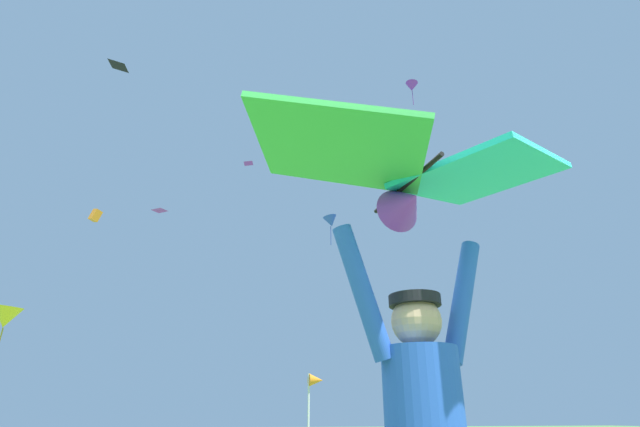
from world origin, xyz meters
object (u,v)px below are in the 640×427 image
(distant_kite_purple_high_right, at_px, (160,210))
(marker_flag, at_px, (315,387))
(distant_kite_purple_mid_left, at_px, (248,163))
(distant_kite_blue_far_center, at_px, (331,221))
(distant_kite_orange_mid_right, at_px, (95,215))
(distant_kite_yellow_high_left, at_px, (6,317))
(held_stunt_kite, at_px, (412,173))
(distant_kite_black_overhead_distant, at_px, (119,65))
(distant_kite_purple_low_left, at_px, (412,87))

(distant_kite_purple_high_right, relative_size, marker_flag, 0.48)
(distant_kite_purple_mid_left, xyz_separation_m, marker_flag, (-0.43, -24.70, -18.86))
(distant_kite_blue_far_center, bearing_deg, distant_kite_purple_high_right, -159.29)
(distant_kite_purple_high_right, bearing_deg, distant_kite_orange_mid_right, 142.53)
(distant_kite_orange_mid_right, relative_size, distant_kite_yellow_high_left, 0.31)
(held_stunt_kite, distance_m, distant_kite_purple_mid_left, 36.90)
(distant_kite_yellow_high_left, xyz_separation_m, distant_kite_black_overhead_distant, (4.11, -6.18, 11.72))
(distant_kite_orange_mid_right, bearing_deg, marker_flag, -66.70)
(held_stunt_kite, xyz_separation_m, distant_kite_orange_mid_right, (-8.50, 30.15, 11.56))
(distant_kite_black_overhead_distant, height_order, marker_flag, distant_kite_black_overhead_distant)
(distant_kite_orange_mid_right, bearing_deg, distant_kite_purple_mid_left, 10.27)
(held_stunt_kite, distance_m, marker_flag, 7.45)
(distant_kite_blue_far_center, xyz_separation_m, distant_kite_orange_mid_right, (-17.24, -1.42, -1.98))
(distant_kite_purple_mid_left, distance_m, distant_kite_black_overhead_distant, 16.01)
(distant_kite_black_overhead_distant, relative_size, marker_flag, 0.66)
(distant_kite_purple_mid_left, height_order, distant_kite_yellow_high_left, distant_kite_purple_mid_left)
(distant_kite_orange_mid_right, bearing_deg, distant_kite_purple_low_left, -27.81)
(distant_kite_purple_mid_left, bearing_deg, distant_kite_purple_high_right, -137.79)
(distant_kite_blue_far_center, height_order, distant_kite_purple_low_left, distant_kite_purple_low_left)
(distant_kite_purple_mid_left, xyz_separation_m, distant_kite_purple_high_right, (-5.82, -5.27, -7.26))
(held_stunt_kite, height_order, distant_kite_purple_high_right, distant_kite_purple_high_right)
(distant_kite_purple_low_left, bearing_deg, distant_kite_orange_mid_right, 152.19)
(distant_kite_purple_high_right, height_order, marker_flag, distant_kite_purple_high_right)
(held_stunt_kite, xyz_separation_m, distant_kite_blue_far_center, (8.74, 31.57, 13.54))
(held_stunt_kite, height_order, distant_kite_black_overhead_distant, distant_kite_black_overhead_distant)
(distant_kite_orange_mid_right, bearing_deg, distant_kite_blue_far_center, 4.70)
(held_stunt_kite, distance_m, distant_kite_orange_mid_right, 33.39)
(distant_kite_orange_mid_right, height_order, distant_kite_black_overhead_distant, distant_kite_black_overhead_distant)
(distant_kite_blue_far_center, relative_size, marker_flag, 1.41)
(distant_kite_purple_low_left, xyz_separation_m, distant_kite_black_overhead_distant, (-17.08, -1.46, -3.33))
(distant_kite_orange_mid_right, height_order, distant_kite_purple_low_left, distant_kite_purple_low_left)
(distant_kite_orange_mid_right, xyz_separation_m, distant_kite_purple_low_left, (19.42, -10.24, 6.95))
(held_stunt_kite, bearing_deg, distant_kite_orange_mid_right, 105.74)
(distant_kite_black_overhead_distant, bearing_deg, distant_kite_orange_mid_right, 101.31)
(distant_kite_black_overhead_distant, bearing_deg, distant_kite_purple_mid_left, 59.70)
(distant_kite_purple_low_left, distance_m, marker_flag, 24.82)
(held_stunt_kite, distance_m, distant_kite_blue_far_center, 35.45)
(distant_kite_purple_low_left, bearing_deg, distant_kite_black_overhead_distant, -175.11)
(held_stunt_kite, relative_size, marker_flag, 0.97)
(held_stunt_kite, distance_m, distant_kite_purple_low_left, 29.30)
(marker_flag, bearing_deg, distant_kite_purple_mid_left, 89.00)
(distant_kite_purple_mid_left, height_order, distant_kite_purple_low_left, distant_kite_purple_low_left)
(distant_kite_orange_mid_right, relative_size, distant_kite_purple_low_left, 0.54)
(distant_kite_orange_mid_right, xyz_separation_m, distant_kite_black_overhead_distant, (2.34, -11.71, 3.62))
(held_stunt_kite, bearing_deg, distant_kite_blue_far_center, 74.53)
(distant_kite_black_overhead_distant, bearing_deg, marker_flag, -56.06)
(distant_kite_orange_mid_right, height_order, marker_flag, distant_kite_orange_mid_right)
(distant_kite_purple_mid_left, xyz_separation_m, distant_kite_orange_mid_right, (-10.27, -1.86, -6.70))
(held_stunt_kite, xyz_separation_m, distant_kite_black_overhead_distant, (-6.16, 18.45, 15.18))
(held_stunt_kite, bearing_deg, distant_kite_yellow_high_left, 112.65)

